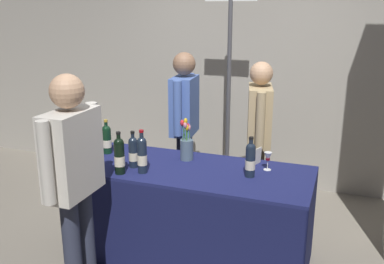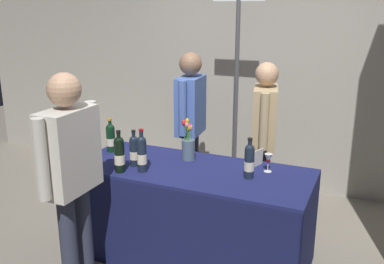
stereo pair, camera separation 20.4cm
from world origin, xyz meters
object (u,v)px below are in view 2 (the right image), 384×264
wine_glass_near_vendor (268,159)px  taster_foreground_right (71,168)px  flower_vase (188,146)px  vendor_presenter (264,129)px  display_bottle_0 (142,153)px  tasting_table (192,196)px  featured_wine_bottle (134,150)px  booth_signpost (237,73)px

wine_glass_near_vendor → taster_foreground_right: taster_foreground_right is taller
flower_vase → vendor_presenter: 0.84m
vendor_presenter → display_bottle_0: bearing=-44.7°
tasting_table → vendor_presenter: vendor_presenter is taller
wine_glass_near_vendor → vendor_presenter: bearing=107.1°
wine_glass_near_vendor → flower_vase: bearing=179.3°
wine_glass_near_vendor → vendor_presenter: size_ratio=0.09×
tasting_table → taster_foreground_right: bearing=-126.3°
wine_glass_near_vendor → taster_foreground_right: 1.46m
vendor_presenter → tasting_table: bearing=-34.5°
taster_foreground_right → vendor_presenter: bearing=-29.3°
wine_glass_near_vendor → display_bottle_0: bearing=-156.6°
tasting_table → featured_wine_bottle: (-0.45, -0.13, 0.37)m
tasting_table → wine_glass_near_vendor: bearing=17.2°
featured_wine_bottle → wine_glass_near_vendor: featured_wine_bottle is taller
display_bottle_0 → flower_vase: (0.21, 0.39, -0.03)m
display_bottle_0 → tasting_table: bearing=32.8°
tasting_table → vendor_presenter: bearing=68.5°
taster_foreground_right → flower_vase: bearing=-25.6°
wine_glass_near_vendor → booth_signpost: 1.32m
display_bottle_0 → featured_wine_bottle: bearing=144.8°
tasting_table → vendor_presenter: size_ratio=1.22×
featured_wine_bottle → display_bottle_0: (0.12, -0.09, 0.02)m
featured_wine_bottle → vendor_presenter: (0.80, 1.01, 0.01)m
featured_wine_bottle → booth_signpost: booth_signpost is taller
tasting_table → display_bottle_0: display_bottle_0 is taller
wine_glass_near_vendor → flower_vase: flower_vase is taller
wine_glass_near_vendor → booth_signpost: size_ratio=0.06×
featured_wine_bottle → taster_foreground_right: taster_foreground_right is taller
flower_vase → taster_foreground_right: size_ratio=0.22×
taster_foreground_right → tasting_table: bearing=-36.7°
tasting_table → taster_foreground_right: 1.03m
featured_wine_bottle → booth_signpost: bearing=73.7°
display_bottle_0 → vendor_presenter: (0.67, 1.09, -0.01)m
wine_glass_near_vendor → tasting_table: bearing=-162.8°
tasting_table → wine_glass_near_vendor: (0.56, 0.17, 0.34)m
wine_glass_near_vendor → booth_signpost: (-0.61, 1.06, 0.49)m
taster_foreground_right → featured_wine_bottle: bearing=-10.3°
tasting_table → vendor_presenter: 1.02m
vendor_presenter → flower_vase: bearing=-46.5°
vendor_presenter → booth_signpost: (-0.40, 0.35, 0.45)m
tasting_table → display_bottle_0: bearing=-147.2°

